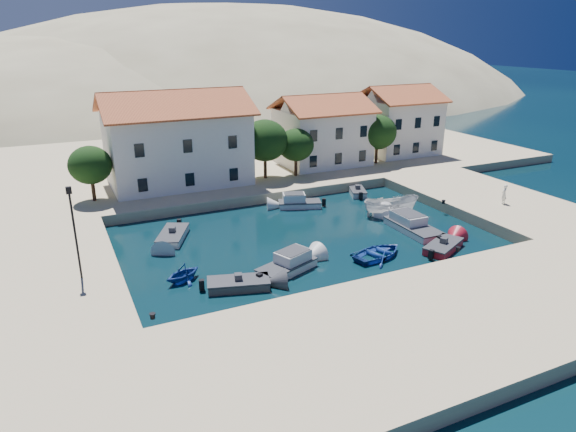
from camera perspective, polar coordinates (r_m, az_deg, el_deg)
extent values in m
plane|color=black|center=(35.11, 9.35, -8.06)|extent=(400.00, 400.00, 0.00)
cube|color=#C8B088|center=(30.80, 15.78, -11.77)|extent=(52.00, 12.00, 1.00)
cube|color=#C8B088|center=(54.66, 21.39, 1.62)|extent=(11.00, 20.00, 1.00)
cube|color=#C8B088|center=(38.65, -24.29, -6.14)|extent=(8.00, 20.00, 1.00)
cube|color=#C8B088|center=(68.27, -7.40, 6.25)|extent=(80.00, 36.00, 1.00)
ellipsoid|color=gray|center=(140.30, -21.04, 3.42)|extent=(198.00, 126.00, 72.00)
ellipsoid|color=gray|center=(169.24, -6.16, 5.50)|extent=(220.00, 176.00, 99.00)
cube|color=white|center=(55.86, -12.21, 7.44)|extent=(14.00, 9.00, 7.50)
pyramid|color=maroon|center=(55.07, -12.58, 12.37)|extent=(14.70, 9.45, 2.20)
cube|color=white|center=(63.26, 3.80, 8.78)|extent=(10.00, 8.00, 6.50)
pyramid|color=maroon|center=(62.60, 3.89, 12.51)|extent=(10.50, 8.40, 1.80)
cube|color=white|center=(70.52, 12.10, 9.73)|extent=(9.00, 8.00, 7.00)
pyramid|color=maroon|center=(69.92, 12.37, 13.28)|extent=(9.45, 8.40, 1.80)
cylinder|color=#382314|center=(52.30, -20.83, 2.92)|extent=(0.36, 0.36, 2.50)
ellipsoid|color=black|center=(51.74, -21.14, 5.31)|extent=(4.00, 4.00, 3.60)
cylinder|color=#382314|center=(56.71, -2.55, 5.71)|extent=(0.36, 0.36, 3.00)
ellipsoid|color=black|center=(56.12, -2.59, 8.38)|extent=(5.00, 5.00, 4.50)
cylinder|color=#382314|center=(57.73, 0.87, 5.72)|extent=(0.36, 0.36, 2.50)
ellipsoid|color=black|center=(57.23, 0.88, 7.91)|extent=(4.00, 4.00, 3.60)
cylinder|color=#382314|center=(64.27, 9.79, 7.00)|extent=(0.36, 0.36, 2.75)
ellipsoid|color=black|center=(63.78, 9.92, 9.17)|extent=(4.60, 4.60, 4.14)
cylinder|color=black|center=(35.48, -22.55, -1.99)|extent=(0.14, 0.14, 6.00)
cube|color=black|center=(34.56, -23.19, 2.64)|extent=(0.35, 0.25, 0.45)
cylinder|color=black|center=(30.38, -14.81, -10.72)|extent=(0.36, 0.36, 0.30)
cylinder|color=black|center=(39.90, 18.36, -3.52)|extent=(0.36, 0.36, 0.30)
cylinder|color=black|center=(50.52, 16.90, 1.50)|extent=(0.36, 0.36, 0.30)
cube|color=#36373B|center=(34.89, -5.51, -7.60)|extent=(4.40, 2.86, 0.90)
cube|color=#36373B|center=(34.74, -5.53, -7.11)|extent=(4.51, 2.92, 0.10)
cube|color=#36373B|center=(34.64, -5.54, -6.79)|extent=(0.62, 0.62, 0.50)
cube|color=silver|center=(37.00, -0.15, -5.83)|extent=(4.91, 3.46, 0.90)
cube|color=#36373B|center=(36.86, -0.15, -5.37)|extent=(5.03, 3.54, 0.10)
cube|color=silver|center=(36.70, -0.15, -4.85)|extent=(2.83, 2.41, 0.90)
imported|color=navy|center=(40.03, 10.00, -4.49)|extent=(5.15, 4.20, 0.94)
cube|color=maroon|center=(42.33, 16.86, -3.33)|extent=(4.31, 3.35, 0.90)
cube|color=#36373B|center=(42.20, 16.90, -2.92)|extent=(4.41, 3.42, 0.10)
cube|color=#36373B|center=(42.12, 16.93, -2.64)|extent=(0.67, 0.67, 0.50)
cube|color=silver|center=(45.56, 13.73, -1.38)|extent=(2.32, 5.61, 0.90)
cube|color=#36373B|center=(45.45, 13.77, -0.99)|extent=(2.37, 5.74, 0.10)
cube|color=silver|center=(45.32, 13.80, -0.55)|extent=(1.96, 2.98, 0.90)
imported|color=silver|center=(49.12, 11.30, 0.05)|extent=(5.59, 3.30, 2.03)
cube|color=silver|center=(54.90, 7.72, 2.63)|extent=(2.53, 3.44, 0.90)
cube|color=#36373B|center=(54.80, 7.74, 2.96)|extent=(2.58, 3.52, 0.10)
cube|color=#36373B|center=(54.74, 7.75, 3.18)|extent=(0.65, 0.65, 0.50)
imported|color=navy|center=(36.52, -11.56, -7.06)|extent=(3.48, 3.30, 1.45)
cube|color=silver|center=(43.73, -12.68, -2.19)|extent=(3.60, 4.70, 0.90)
cube|color=#36373B|center=(43.61, -12.71, -1.79)|extent=(3.68, 4.81, 0.10)
cube|color=#36373B|center=(43.54, -12.73, -1.52)|extent=(0.67, 0.67, 0.50)
cube|color=silver|center=(50.45, 1.29, 1.27)|extent=(4.36, 2.97, 0.90)
cube|color=#36373B|center=(50.34, 1.30, 1.63)|extent=(4.46, 3.03, 0.10)
cube|color=silver|center=(50.23, 1.30, 2.03)|extent=(2.49, 2.08, 0.90)
imported|color=white|center=(52.20, 22.87, 2.25)|extent=(0.78, 0.64, 1.86)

